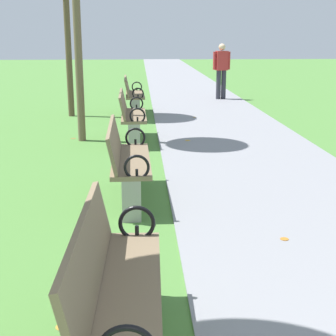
{
  "coord_description": "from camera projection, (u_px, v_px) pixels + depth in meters",
  "views": [
    {
      "loc": [
        -0.34,
        0.47,
        1.92
      ],
      "look_at": [
        -0.05,
        5.55,
        0.55
      ],
      "focal_mm": 53.55,
      "sensor_mm": 36.0,
      "label": 1
    }
  ],
  "objects": [
    {
      "name": "park_bench_5",
      "position": [
        133.0,
        94.0,
        12.22
      ],
      "size": [
        0.5,
        1.61,
        0.9
      ],
      "color": "#7A664C",
      "rests_on": "ground"
    },
    {
      "name": "scattered_leaves",
      "position": [
        175.0,
        256.0,
        4.43
      ],
      "size": [
        4.4,
        12.7,
        0.02
      ],
      "color": "gold",
      "rests_on": "ground"
    },
    {
      "name": "park_bench_3",
      "position": [
        127.0,
        160.0,
        5.89
      ],
      "size": [
        0.5,
        1.61,
        0.9
      ],
      "color": "#7A664C",
      "rests_on": "ground"
    },
    {
      "name": "paved_walkway",
      "position": [
        189.0,
        90.0,
        17.49
      ],
      "size": [
        2.75,
        44.0,
        0.02
      ],
      "primitive_type": "cube",
      "color": "gray",
      "rests_on": "ground"
    },
    {
      "name": "pedestrian_walking",
      "position": [
        221.0,
        68.0,
        14.85
      ],
      "size": [
        0.52,
        0.27,
        1.62
      ],
      "color": "#2D2D38",
      "rests_on": "paved_walkway"
    },
    {
      "name": "park_bench_2",
      "position": [
        114.0,
        288.0,
        2.91
      ],
      "size": [
        0.51,
        1.61,
        0.9
      ],
      "color": "#7A664C",
      "rests_on": "ground"
    },
    {
      "name": "park_bench_4",
      "position": [
        131.0,
        115.0,
        9.12
      ],
      "size": [
        0.49,
        1.61,
        0.9
      ],
      "color": "#7A664C",
      "rests_on": "ground"
    }
  ]
}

